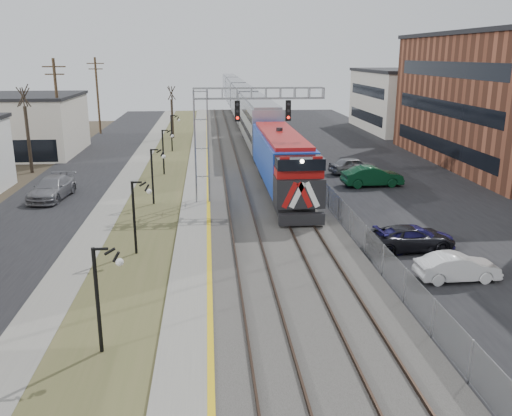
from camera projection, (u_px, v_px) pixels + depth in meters
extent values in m
cube|color=black|center=(70.00, 184.00, 44.63)|extent=(7.00, 120.00, 0.04)
cube|color=gray|center=(125.00, 183.00, 45.01)|extent=(2.00, 120.00, 0.08)
cube|color=#4F532C|center=(162.00, 182.00, 45.27)|extent=(4.00, 120.00, 0.06)
cube|color=gray|center=(198.00, 180.00, 45.50)|extent=(2.00, 120.00, 0.24)
cube|color=#595651|center=(257.00, 179.00, 45.93)|extent=(8.00, 120.00, 0.20)
cube|color=black|center=(394.00, 178.00, 46.97)|extent=(16.00, 120.00, 0.04)
cube|color=gold|center=(208.00, 179.00, 45.54)|extent=(0.24, 120.00, 0.01)
cube|color=#2D2119|center=(224.00, 178.00, 45.65)|extent=(0.08, 120.00, 0.15)
cube|color=#2D2119|center=(242.00, 178.00, 45.77)|extent=(0.08, 120.00, 0.15)
cube|color=#2D2119|center=(265.00, 177.00, 45.94)|extent=(0.08, 120.00, 0.15)
cube|color=#2D2119|center=(283.00, 177.00, 46.07)|extent=(0.08, 120.00, 0.15)
cube|color=#163EB6|center=(282.00, 163.00, 40.65)|extent=(3.00, 17.00, 4.25)
cube|color=black|center=(301.00, 219.00, 32.80)|extent=(2.80, 0.50, 0.70)
cube|color=#9698A0|center=(258.00, 123.00, 59.96)|extent=(3.00, 22.00, 5.33)
cube|color=#9698A0|center=(244.00, 105.00, 81.81)|extent=(3.00, 22.00, 5.33)
cube|color=#9698A0|center=(236.00, 94.00, 103.65)|extent=(3.00, 22.00, 5.33)
cube|color=#9698A0|center=(231.00, 87.00, 125.50)|extent=(3.00, 22.00, 5.33)
cube|color=gray|center=(202.00, 148.00, 37.77)|extent=(1.00, 1.00, 8.00)
cube|color=gray|center=(259.00, 93.00, 37.09)|extent=(9.00, 0.80, 0.80)
cube|color=black|center=(237.00, 111.00, 36.84)|extent=(0.35, 0.25, 1.40)
cube|color=black|center=(288.00, 111.00, 37.14)|extent=(0.35, 0.25, 1.40)
cylinder|color=black|center=(98.00, 302.00, 18.85)|extent=(0.14, 0.14, 4.00)
cylinder|color=black|center=(134.00, 219.00, 28.44)|extent=(0.14, 0.14, 4.00)
cylinder|color=black|center=(152.00, 177.00, 38.02)|extent=(0.14, 0.14, 4.00)
cylinder|color=black|center=(163.00, 153.00, 47.60)|extent=(0.14, 0.14, 4.00)
cylinder|color=black|center=(172.00, 134.00, 59.10)|extent=(0.14, 0.14, 4.00)
cylinder|color=#4C3823|center=(58.00, 111.00, 52.60)|extent=(0.28, 0.28, 10.00)
cylinder|color=#4C3823|center=(98.00, 96.00, 71.77)|extent=(0.28, 0.28, 10.00)
cube|color=gray|center=(306.00, 170.00, 46.09)|extent=(0.04, 120.00, 1.60)
cube|color=beige|center=(10.00, 126.00, 57.39)|extent=(14.00, 12.00, 6.00)
cube|color=beige|center=(422.00, 101.00, 75.82)|extent=(16.00, 18.00, 8.00)
cylinder|color=#382D23|center=(29.00, 140.00, 48.23)|extent=(0.30, 0.30, 5.95)
cylinder|color=#382D23|center=(172.00, 119.00, 68.52)|extent=(0.30, 0.30, 4.90)
imported|color=white|center=(457.00, 268.00, 25.42)|extent=(3.92, 1.42, 1.28)
imported|color=black|center=(411.00, 239.00, 29.43)|extent=(4.82, 2.40, 1.31)
imported|color=navy|center=(415.00, 238.00, 29.54)|extent=(4.62, 2.28, 1.29)
imported|color=slate|center=(353.00, 166.00, 48.35)|extent=(4.63, 2.90, 1.47)
imported|color=#0D4323|center=(372.00, 177.00, 43.67)|extent=(5.00, 2.03, 1.61)
imported|color=gray|center=(52.00, 189.00, 39.87)|extent=(2.84, 5.67, 1.58)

